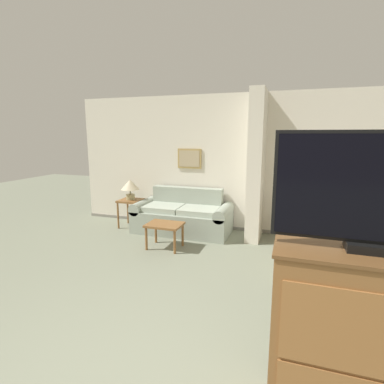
{
  "coord_description": "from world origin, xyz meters",
  "views": [
    {
      "loc": [
        0.77,
        -1.35,
        1.84
      ],
      "look_at": [
        -0.55,
        2.57,
        1.05
      ],
      "focal_mm": 28.0,
      "sensor_mm": 36.0,
      "label": 1
    }
  ],
  "objects_px": {
    "tv_dresser": "(357,346)",
    "tv": "(375,192)",
    "table_lamp": "(130,186)",
    "couch": "(183,216)",
    "backpack": "(364,212)",
    "coffee_table": "(165,227)",
    "bed": "(354,244)"
  },
  "relations": [
    {
      "from": "couch",
      "to": "tv_dresser",
      "type": "xyz_separation_m",
      "value": [
        2.37,
        -3.4,
        0.29
      ]
    },
    {
      "from": "tv",
      "to": "bed",
      "type": "height_order",
      "value": "tv"
    },
    {
      "from": "tv",
      "to": "bed",
      "type": "distance_m",
      "value": 3.09
    },
    {
      "from": "tv_dresser",
      "to": "bed",
      "type": "distance_m",
      "value": 2.85
    },
    {
      "from": "tv_dresser",
      "to": "bed",
      "type": "xyz_separation_m",
      "value": [
        0.48,
        2.79,
        -0.3
      ]
    },
    {
      "from": "couch",
      "to": "coffee_table",
      "type": "bearing_deg",
      "value": -88.94
    },
    {
      "from": "tv",
      "to": "tv_dresser",
      "type": "bearing_deg",
      "value": -90.0
    },
    {
      "from": "tv_dresser",
      "to": "backpack",
      "type": "relative_size",
      "value": 2.45
    },
    {
      "from": "couch",
      "to": "tv",
      "type": "bearing_deg",
      "value": -55.12
    },
    {
      "from": "coffee_table",
      "to": "backpack",
      "type": "xyz_separation_m",
      "value": [
        2.85,
        0.01,
        0.5
      ]
    },
    {
      "from": "couch",
      "to": "tv",
      "type": "relative_size",
      "value": 1.73
    },
    {
      "from": "couch",
      "to": "backpack",
      "type": "xyz_separation_m",
      "value": [
        2.87,
        -0.89,
        0.54
      ]
    },
    {
      "from": "tv",
      "to": "backpack",
      "type": "relative_size",
      "value": 2.18
    },
    {
      "from": "backpack",
      "to": "couch",
      "type": "bearing_deg",
      "value": 162.83
    },
    {
      "from": "couch",
      "to": "coffee_table",
      "type": "distance_m",
      "value": 0.9
    },
    {
      "from": "coffee_table",
      "to": "bed",
      "type": "bearing_deg",
      "value": 5.93
    },
    {
      "from": "couch",
      "to": "backpack",
      "type": "distance_m",
      "value": 3.05
    },
    {
      "from": "table_lamp",
      "to": "coffee_table",
      "type": "bearing_deg",
      "value": -37.54
    },
    {
      "from": "table_lamp",
      "to": "tv",
      "type": "relative_size",
      "value": 0.38
    },
    {
      "from": "couch",
      "to": "tv_dresser",
      "type": "relative_size",
      "value": 1.54
    },
    {
      "from": "couch",
      "to": "tv",
      "type": "distance_m",
      "value": 4.32
    },
    {
      "from": "couch",
      "to": "table_lamp",
      "type": "relative_size",
      "value": 4.55
    },
    {
      "from": "bed",
      "to": "couch",
      "type": "bearing_deg",
      "value": 167.97
    },
    {
      "from": "tv_dresser",
      "to": "tv",
      "type": "relative_size",
      "value": 1.12
    },
    {
      "from": "couch",
      "to": "bed",
      "type": "bearing_deg",
      "value": -12.03
    },
    {
      "from": "coffee_table",
      "to": "tv",
      "type": "xyz_separation_m",
      "value": [
        2.35,
        -2.5,
        1.19
      ]
    },
    {
      "from": "tv_dresser",
      "to": "bed",
      "type": "relative_size",
      "value": 0.61
    },
    {
      "from": "table_lamp",
      "to": "couch",
      "type": "bearing_deg",
      "value": 2.31
    },
    {
      "from": "coffee_table",
      "to": "tv_dresser",
      "type": "xyz_separation_m",
      "value": [
        2.35,
        -2.5,
        0.25
      ]
    },
    {
      "from": "tv",
      "to": "backpack",
      "type": "height_order",
      "value": "tv"
    },
    {
      "from": "table_lamp",
      "to": "tv",
      "type": "distance_m",
      "value": 4.87
    },
    {
      "from": "tv_dresser",
      "to": "tv",
      "type": "bearing_deg",
      "value": 90.0
    }
  ]
}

